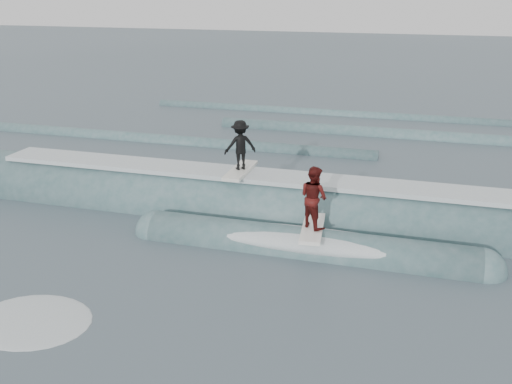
# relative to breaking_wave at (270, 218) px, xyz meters

# --- Properties ---
(ground) EXTENTS (160.00, 160.00, 0.00)m
(ground) POSITION_rel_breaking_wave_xyz_m (-0.24, -6.49, -0.03)
(ground) COLOR #384951
(ground) RESTS_ON ground
(breaking_wave) EXTENTS (23.76, 4.05, 2.54)m
(breaking_wave) POSITION_rel_breaking_wave_xyz_m (0.00, 0.00, 0.00)
(breaking_wave) COLOR #3B6063
(breaking_wave) RESTS_ON ground
(surfer_black) EXTENTS (1.15, 2.00, 1.64)m
(surfer_black) POSITION_rel_breaking_wave_xyz_m (-1.04, 0.30, 2.09)
(surfer_black) COLOR white
(surfer_black) RESTS_ON ground
(surfer_red) EXTENTS (1.04, 2.05, 1.79)m
(surfer_red) POSITION_rel_breaking_wave_xyz_m (1.69, -1.90, 1.44)
(surfer_red) COLOR white
(surfer_red) RESTS_ON ground
(far_swells) EXTENTS (35.80, 8.65, 0.80)m
(far_swells) POSITION_rel_breaking_wave_xyz_m (-0.37, 11.16, -0.03)
(far_swells) COLOR #3B6063
(far_swells) RESTS_ON ground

